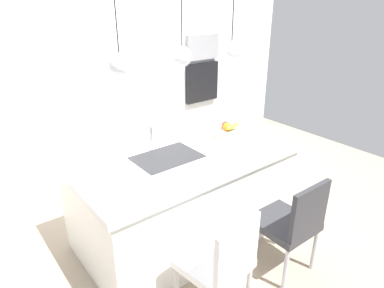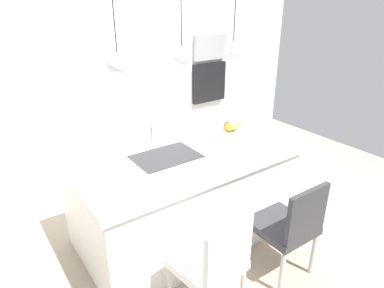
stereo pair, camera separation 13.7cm
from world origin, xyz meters
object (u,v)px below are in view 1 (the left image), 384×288
oven (202,82)px  chair_near (221,262)px  chair_middle (291,222)px  fruit_bowl (228,131)px  microwave (202,47)px

oven → chair_near: size_ratio=0.63×
chair_near → chair_middle: 0.77m
fruit_bowl → oven: size_ratio=0.55×
microwave → chair_middle: 2.92m
fruit_bowl → chair_near: size_ratio=0.35×
fruit_bowl → chair_middle: size_ratio=0.35×
chair_middle → oven: bearing=65.7°
microwave → chair_middle: (-1.13, -2.50, -1.01)m
microwave → chair_near: size_ratio=0.61×
oven → chair_near: bearing=-127.2°
microwave → oven: microwave is taller
fruit_bowl → oven: 1.81m
fruit_bowl → microwave: microwave is taller
chair_middle → fruit_bowl: bearing=79.2°
fruit_bowl → microwave: bearing=58.6°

